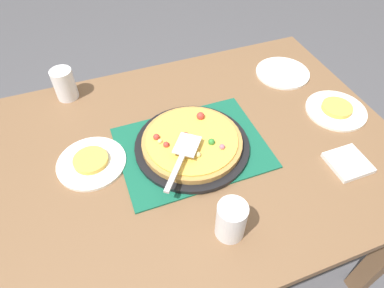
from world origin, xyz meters
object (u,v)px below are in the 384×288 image
(napkin_stack, at_px, (348,163))
(cup_near, at_px, (231,220))
(pizza_server, at_px, (182,156))
(pizza_pan, at_px, (192,145))
(plate_far_right, at_px, (336,110))
(cup_far, at_px, (64,84))
(pizza, at_px, (192,141))
(served_slice_left, at_px, (91,160))
(served_slice_right, at_px, (337,108))
(plate_near_left, at_px, (92,163))
(plate_side, at_px, (283,73))

(napkin_stack, bearing_deg, cup_near, -169.95)
(cup_near, height_order, pizza_server, cup_near)
(pizza_pan, relative_size, plate_far_right, 1.73)
(pizza_server, bearing_deg, napkin_stack, -18.06)
(cup_far, bearing_deg, napkin_stack, -39.61)
(pizza, distance_m, napkin_stack, 0.50)
(pizza_pan, bearing_deg, pizza, 119.46)
(cup_far, bearing_deg, served_slice_left, -85.40)
(served_slice_right, distance_m, cup_near, 0.65)
(pizza_pan, height_order, plate_near_left, pizza_pan)
(plate_far_right, distance_m, napkin_stack, 0.25)
(pizza_server, xyz_separation_m, napkin_stack, (0.50, -0.16, -0.06))
(pizza, xyz_separation_m, napkin_stack, (0.44, -0.24, -0.03))
(plate_near_left, relative_size, cup_far, 1.83)
(cup_near, bearing_deg, plate_far_right, 27.90)
(plate_near_left, height_order, plate_side, same)
(pizza_pan, bearing_deg, cup_far, 130.26)
(served_slice_right, bearing_deg, pizza_pan, 178.30)
(pizza_server, bearing_deg, plate_far_right, 5.51)
(served_slice_right, height_order, pizza_server, pizza_server)
(plate_side, xyz_separation_m, napkin_stack, (-0.06, -0.50, 0.00))
(served_slice_right, bearing_deg, pizza, 178.27)
(plate_near_left, relative_size, plate_side, 1.00)
(pizza_pan, xyz_separation_m, napkin_stack, (0.44, -0.24, -0.01))
(plate_far_right, height_order, served_slice_right, served_slice_right)
(pizza, distance_m, served_slice_left, 0.33)
(plate_near_left, height_order, cup_near, cup_near)
(pizza, distance_m, plate_far_right, 0.56)
(pizza_pan, distance_m, pizza, 0.02)
(plate_far_right, bearing_deg, cup_near, -152.10)
(pizza_pan, height_order, pizza, pizza)
(plate_side, bearing_deg, cup_near, -131.57)
(served_slice_left, xyz_separation_m, cup_far, (-0.03, 0.37, 0.04))
(plate_far_right, xyz_separation_m, served_slice_right, (0.00, -0.00, 0.01))
(pizza, distance_m, plate_near_left, 0.33)
(pizza, height_order, plate_far_right, pizza)
(pizza_pan, relative_size, served_slice_right, 3.45)
(served_slice_left, distance_m, served_slice_right, 0.89)
(served_slice_right, xyz_separation_m, cup_far, (-0.92, 0.44, 0.04))
(plate_far_right, height_order, plate_side, same)
(served_slice_left, distance_m, pizza_server, 0.30)
(pizza, xyz_separation_m, plate_far_right, (0.56, -0.02, -0.03))
(plate_far_right, height_order, napkin_stack, napkin_stack)
(pizza, bearing_deg, served_slice_right, -1.73)
(plate_side, xyz_separation_m, cup_near, (-0.51, -0.58, 0.06))
(served_slice_right, relative_size, cup_near, 0.92)
(cup_near, bearing_deg, pizza, 87.91)
(cup_far, bearing_deg, plate_far_right, -25.38)
(pizza, xyz_separation_m, pizza_server, (-0.06, -0.08, 0.04))
(pizza_server, relative_size, napkin_stack, 1.73)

